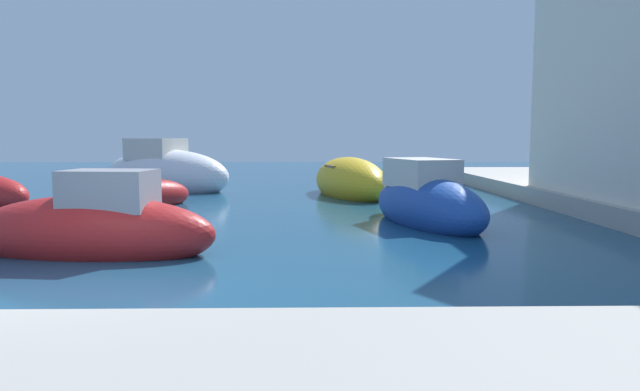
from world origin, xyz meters
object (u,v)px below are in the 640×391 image
moored_boat_1 (93,229)px  moored_boat_2 (165,173)px  moored_boat_7 (427,203)px  moored_boat_3 (144,196)px  moored_boat_5 (350,182)px

moored_boat_1 → moored_boat_2: (-1.78, 11.92, 0.21)m
moored_boat_2 → moored_boat_7: bearing=-23.1°
moored_boat_3 → moored_boat_5: size_ratio=0.56×
moored_boat_1 → moored_boat_3: 6.96m
moored_boat_1 → moored_boat_3: bearing=-74.2°
moored_boat_5 → moored_boat_7: size_ratio=1.14×
moored_boat_5 → moored_boat_7: moored_boat_7 is taller
moored_boat_7 → moored_boat_2: bearing=-152.1°
moored_boat_1 → moored_boat_3: size_ratio=1.52×
moored_boat_3 → moored_boat_5: bearing=159.1°
moored_boat_1 → moored_boat_2: bearing=-75.2°
moored_boat_1 → moored_boat_5: 11.12m
moored_boat_1 → moored_boat_7: 7.36m
moored_boat_1 → moored_boat_3: (-1.15, 6.86, -0.15)m
moored_boat_7 → moored_boat_1: bearing=-79.0°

